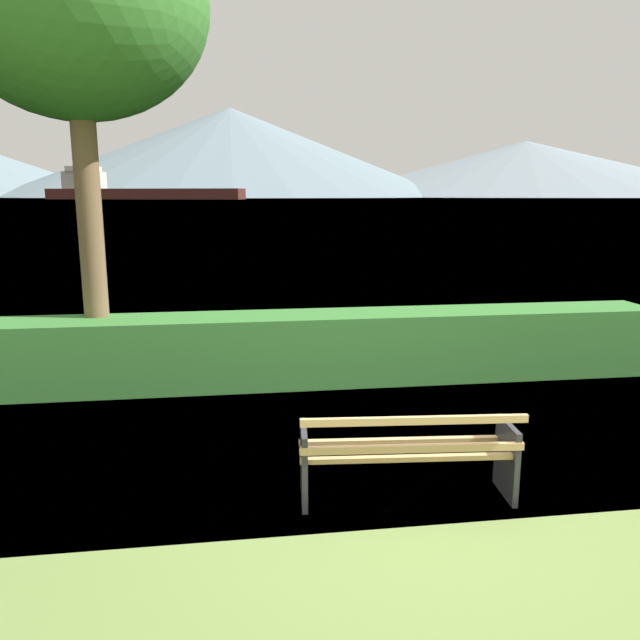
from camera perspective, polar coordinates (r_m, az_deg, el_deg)
The scene contains 7 objects.
ground_plane at distance 5.82m, azimuth 7.82°, elevation -15.77°, with size 1400.00×1400.00×0.00m, color olive.
water_surface at distance 314.46m, azimuth -7.96°, elevation 10.95°, with size 620.00×620.00×0.00m, color #7A99A8.
park_bench at distance 5.58m, azimuth 8.07°, elevation -12.12°, with size 1.93×0.72×0.87m.
hedge_row at distance 8.91m, azimuth 1.68°, elevation -2.51°, with size 9.40×0.89×0.99m, color #387A33.
tree_near_bench at distance 9.30m, azimuth -21.69°, elevation 25.29°, with size 3.40×3.40×6.47m.
cargo_ship_large at distance 327.37m, azimuth -17.09°, elevation 11.37°, with size 98.81×41.97×16.06m.
distant_hills at distance 589.63m, azimuth -7.75°, elevation 14.39°, with size 923.52×408.86×78.32m.
Camera 1 is at (-1.47, -4.96, 2.66)m, focal length 34.76 mm.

